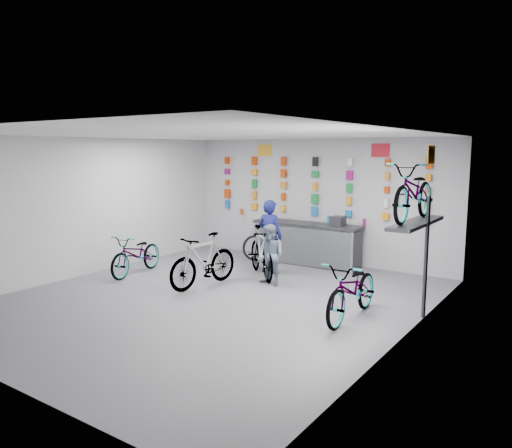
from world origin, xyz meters
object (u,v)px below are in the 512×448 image
Objects in this scene: bike_center at (204,260)px; clerk at (270,236)px; bike_right at (353,290)px; bike_left at (137,254)px; customer at (271,255)px; bike_service at (261,252)px; counter at (306,244)px.

bike_center is 1.08× the size of clerk.
bike_right is 1.13× the size of clerk.
bike_right is 3.36m from clerk.
customer is at bearing 5.30° from bike_left.
clerk reaches higher than bike_right.
customer is (-2.21, 0.98, 0.13)m from bike_right.
bike_left is 2.97m from clerk.
bike_center is 0.98× the size of bike_service.
bike_service is at bearing -96.80° from counter.
bike_left is at bearing 177.91° from bike_right.
bike_center is at bearing 176.21° from bike_right.
clerk is (-0.04, 0.40, 0.28)m from bike_service.
bike_service is at bearing 151.06° from bike_right.
clerk is (-0.24, -1.25, 0.34)m from counter.
bike_service is 1.46× the size of customer.
bike_left is 1.04× the size of clerk.
customer is (0.34, -2.11, 0.14)m from counter.
bike_left is 3.08m from customer.
counter is 1.57× the size of bike_left.
bike_right is 1.50× the size of customer.
counter is at bearing 35.13° from bike_service.
bike_left is 2.76m from bike_service.
bike_service is 0.49m from clerk.
bike_left is 1.88m from bike_center.
bike_right is (5.15, -0.07, 0.04)m from bike_left.
bike_right is at bearing -75.68° from bike_service.
counter is 1.52× the size of bike_center.
customer is at bearing 44.21° from bike_center.
bike_center is 3.28m from bike_right.
customer reaches higher than bike_center.
bike_center is at bearing -9.71° from bike_left.
bike_center is 1.35m from customer.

